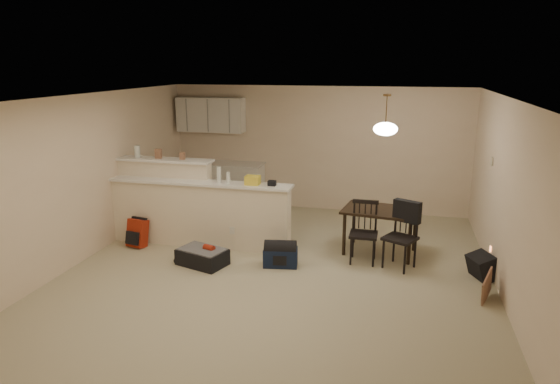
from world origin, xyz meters
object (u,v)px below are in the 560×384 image
(dining_table, at_px, (381,215))
(black_daypack, at_px, (482,267))
(dining_chair_far, at_px, (400,237))
(red_backpack, at_px, (138,233))
(navy_duffel, at_px, (280,257))
(pendant_lamp, at_px, (385,128))
(suitcase, at_px, (202,257))
(dining_chair_near, at_px, (364,233))

(dining_table, bearing_deg, black_daypack, -15.24)
(dining_chair_far, bearing_deg, red_backpack, -152.00)
(navy_duffel, height_order, black_daypack, black_daypack)
(pendant_lamp, relative_size, navy_duffel, 1.24)
(pendant_lamp, height_order, red_backpack, pendant_lamp)
(dining_table, relative_size, suitcase, 1.78)
(dining_table, relative_size, pendant_lamp, 2.02)
(dining_chair_near, bearing_deg, navy_duffel, -159.72)
(dining_chair_far, height_order, navy_duffel, dining_chair_far)
(suitcase, height_order, red_backpack, red_backpack)
(pendant_lamp, xyz_separation_m, red_backpack, (-3.89, -0.64, -1.76))
(dining_chair_near, bearing_deg, dining_table, 63.25)
(pendant_lamp, relative_size, red_backpack, 1.36)
(suitcase, bearing_deg, dining_table, 41.22)
(dining_chair_far, distance_m, red_backpack, 4.21)
(black_daypack, bearing_deg, dining_chair_far, 61.73)
(pendant_lamp, relative_size, dining_chair_near, 0.66)
(pendant_lamp, bearing_deg, dining_chair_near, -116.73)
(suitcase, bearing_deg, dining_chair_far, 28.94)
(dining_table, relative_size, navy_duffel, 2.50)
(dining_chair_far, distance_m, navy_duffel, 1.78)
(suitcase, relative_size, navy_duffel, 1.40)
(pendant_lamp, relative_size, black_daypack, 1.61)
(dining_chair_near, bearing_deg, black_daypack, -6.46)
(navy_duffel, bearing_deg, pendant_lamp, 23.27)
(dining_chair_near, xyz_separation_m, black_daypack, (1.68, -0.19, -0.30))
(dining_chair_near, relative_size, red_backpack, 2.06)
(red_backpack, xyz_separation_m, black_daypack, (5.34, 0.00, -0.06))
(dining_chair_near, bearing_deg, dining_chair_far, -9.84)
(red_backpack, bearing_deg, pendant_lamp, 21.17)
(dining_chair_near, relative_size, black_daypack, 2.44)
(suitcase, bearing_deg, red_backpack, 177.98)
(dining_chair_far, relative_size, navy_duffel, 1.94)
(pendant_lamp, xyz_separation_m, dining_chair_near, (-0.23, -0.45, -1.52))
(black_daypack, bearing_deg, pendant_lamp, 42.80)
(red_backpack, bearing_deg, dining_chair_far, 13.13)
(dining_chair_near, distance_m, suitcase, 2.45)
(black_daypack, bearing_deg, red_backpack, 66.58)
(dining_table, height_order, dining_chair_far, dining_chair_far)
(dining_table, bearing_deg, red_backpack, -162.09)
(pendant_lamp, height_order, suitcase, pendant_lamp)
(suitcase, bearing_deg, pendant_lamp, 41.22)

